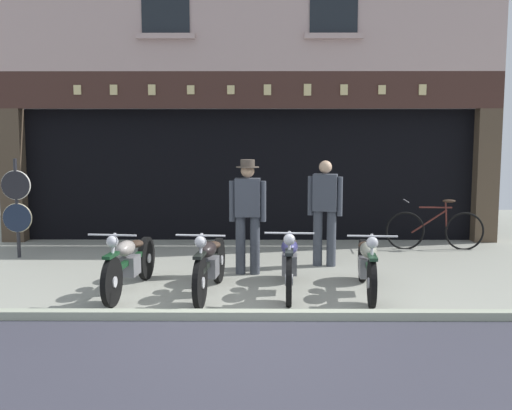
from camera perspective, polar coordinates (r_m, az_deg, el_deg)
ground at (r=6.31m, az=-1.60°, el=-13.74°), size 21.72×22.00×0.18m
shop_facade at (r=13.91m, az=-0.53°, el=4.89°), size 10.02×4.42×6.17m
motorcycle_left at (r=8.53m, az=-11.62°, el=-5.17°), size 0.62×2.06×0.91m
motorcycle_center_left at (r=8.26m, az=-4.31°, el=-5.41°), size 0.62×1.97×0.92m
motorcycle_center at (r=8.37m, az=3.12°, el=-5.19°), size 0.62×2.00×0.93m
motorcycle_center_right at (r=8.42m, az=10.24°, el=-5.33°), size 0.62×1.97×0.91m
salesman_left at (r=9.32m, az=-0.78°, el=-0.52°), size 0.56×0.35×1.75m
shopkeeper_center at (r=9.95m, az=6.40°, el=-0.25°), size 0.55×0.30×1.71m
tyre_sign_pole at (r=11.30m, az=-21.28°, el=0.21°), size 0.51×0.06×1.71m
advert_board_near at (r=12.51m, az=11.02°, el=4.69°), size 0.72×0.03×1.02m
advert_board_far at (r=12.71m, az=15.20°, el=4.79°), size 0.72×0.03×0.92m
leaning_bicycle at (r=11.82m, az=16.26°, el=-2.14°), size 1.79×0.50×0.95m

